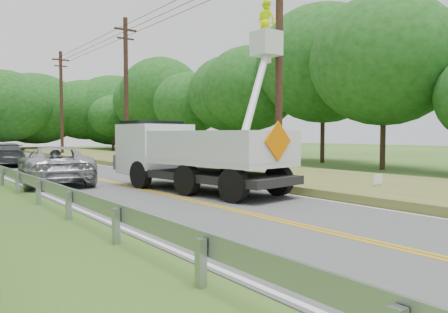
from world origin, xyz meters
TOP-DOWN VIEW (x-y plane):
  - ground at (0.00, 0.00)m, footprint 140.00×140.00m
  - road at (0.00, 14.00)m, footprint 7.20×96.00m
  - guardrail at (-4.02, 14.91)m, footprint 0.18×48.00m
  - utility_poles at (5.00, 17.02)m, footprint 1.60×43.30m
  - tall_grass_verge at (7.10, 14.00)m, footprint 7.00×96.00m
  - treeline_right at (15.99, 24.48)m, footprint 11.96×53.98m
  - bucket_truck at (1.51, 10.50)m, footprint 5.10×7.93m
  - suv_silver at (-2.20, 15.27)m, footprint 3.49×6.08m
  - suv_darkgrey at (-1.83, 27.60)m, footprint 3.04×5.52m
  - yard_sign at (6.11, 5.09)m, footprint 0.50×0.04m

SIDE VIEW (x-z plane):
  - ground at x=0.00m, z-range 0.00..0.00m
  - road at x=0.00m, z-range 0.00..0.02m
  - tall_grass_verge at x=7.10m, z-range 0.00..0.30m
  - yard_sign at x=6.11m, z-range 0.16..0.88m
  - guardrail at x=-4.02m, z-range 0.17..0.94m
  - suv_darkgrey at x=-1.83m, z-range 0.02..1.53m
  - suv_silver at x=-2.20m, z-range 0.02..1.62m
  - bucket_truck at x=1.51m, z-range -2.03..5.33m
  - utility_poles at x=5.00m, z-range 0.27..10.27m
  - treeline_right at x=15.99m, z-range 0.27..11.90m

